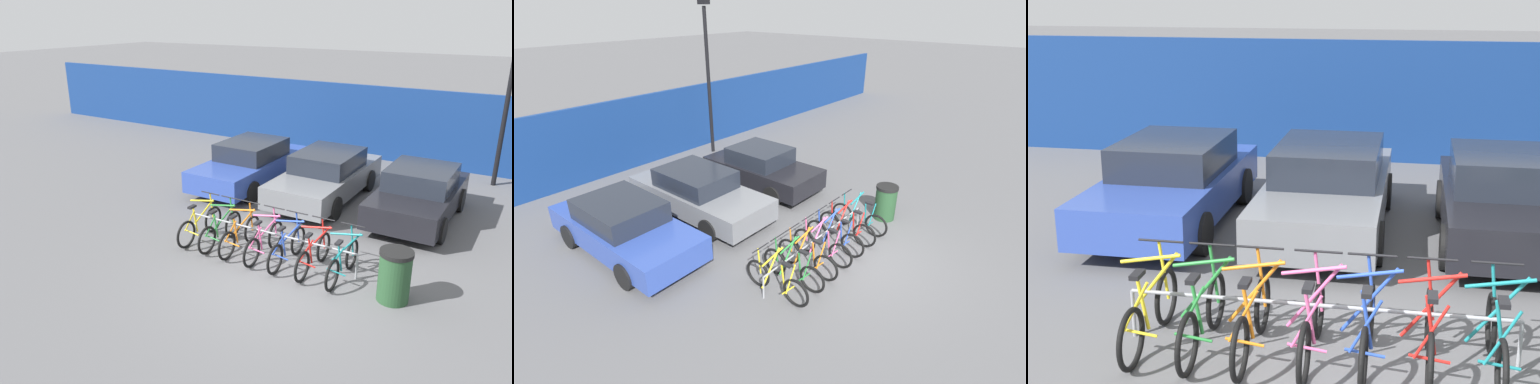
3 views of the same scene
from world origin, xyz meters
TOP-DOWN VIEW (x-y plane):
  - ground_plane at (0.00, 0.00)m, footprint 120.00×120.00m
  - hoarding_wall at (0.00, 9.50)m, footprint 36.00×0.16m
  - bike_rack at (-0.73, 0.68)m, footprint 4.16×0.04m
  - bicycle_yellow at (-2.54, 0.53)m, footprint 0.68×1.71m
  - bicycle_green at (-1.95, 0.53)m, footprint 0.68×1.71m
  - bicycle_orange at (-1.41, 0.53)m, footprint 0.68×1.71m
  - bicycle_pink at (-0.77, 0.53)m, footprint 0.68×1.71m
  - bicycle_blue at (-0.20, 0.53)m, footprint 0.68×1.71m
  - bicycle_red at (0.42, 0.53)m, footprint 0.68×1.71m
  - bicycle_teal at (1.07, 0.53)m, footprint 0.68×1.71m
  - car_blue at (-3.64, 4.56)m, footprint 1.91×4.45m
  - car_grey at (-1.13, 4.66)m, footprint 1.91×4.58m
  - car_black at (1.55, 4.51)m, footprint 1.91×4.00m
  - lamp_post at (2.92, 8.50)m, footprint 0.24×0.44m
  - trash_bin at (2.19, 0.28)m, footprint 0.63×0.63m

SIDE VIEW (x-z plane):
  - ground_plane at x=0.00m, z-range 0.00..0.00m
  - bicycle_yellow at x=-2.54m, z-range -0.15..0.90m
  - bicycle_green at x=-1.95m, z-range -0.15..0.90m
  - bicycle_orange at x=-1.41m, z-range -0.15..0.90m
  - bicycle_pink at x=-0.77m, z-range -0.15..0.90m
  - bicycle_blue at x=-0.20m, z-range -0.15..0.90m
  - bicycle_red at x=0.42m, z-range -0.15..0.90m
  - bicycle_teal at x=1.07m, z-range -0.15..0.90m
  - bike_rack at x=-0.73m, z-range 0.21..0.78m
  - trash_bin at x=2.19m, z-range 0.00..1.03m
  - car_black at x=1.55m, z-range -0.01..1.39m
  - car_blue at x=-3.64m, z-range -0.01..1.39m
  - car_grey at x=-1.13m, z-range -0.01..1.39m
  - hoarding_wall at x=0.00m, z-range 0.00..2.65m
  - lamp_post at x=2.92m, z-range 0.35..6.26m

